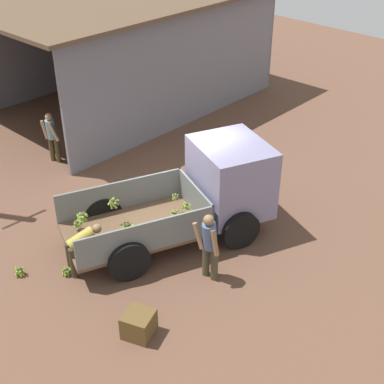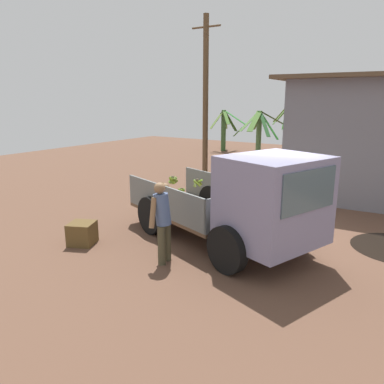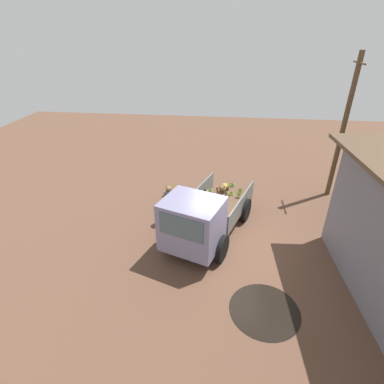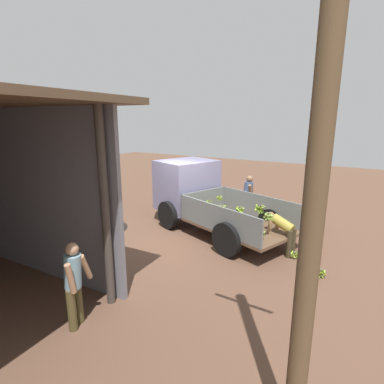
# 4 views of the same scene
# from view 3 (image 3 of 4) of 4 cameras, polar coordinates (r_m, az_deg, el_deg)

# --- Properties ---
(ground) EXTENTS (36.00, 36.00, 0.00)m
(ground) POSITION_cam_3_polar(r_m,az_deg,el_deg) (10.92, 7.04, -10.46)
(ground) COLOR brown
(mud_patch_0) EXTENTS (1.96, 1.96, 0.01)m
(mud_patch_0) POSITION_cam_3_polar(r_m,az_deg,el_deg) (9.13, 13.64, -21.09)
(mud_patch_0) COLOR black
(mud_patch_0) RESTS_ON ground
(cargo_truck) EXTENTS (5.12, 3.33, 2.15)m
(cargo_truck) POSITION_cam_3_polar(r_m,az_deg,el_deg) (10.18, 1.18, -5.52)
(cargo_truck) COLOR brown
(cargo_truck) RESTS_ON ground
(utility_pole) EXTENTS (1.18, 0.21, 6.16)m
(utility_pole) POSITION_cam_3_polar(r_m,az_deg,el_deg) (14.39, 26.83, 10.69)
(utility_pole) COLOR brown
(utility_pole) RESTS_ON ground
(person_foreground_visitor) EXTENTS (0.42, 0.66, 1.63)m
(person_foreground_visitor) POSITION_cam_3_polar(r_m,az_deg,el_deg) (11.63, -4.37, -2.17)
(person_foreground_visitor) COLOR #44402C
(person_foreground_visitor) RESTS_ON ground
(person_worker_loading) EXTENTS (0.83, 0.58, 1.07)m
(person_worker_loading) POSITION_cam_3_polar(r_m,az_deg,el_deg) (13.13, 6.01, 0.43)
(person_worker_loading) COLOR #38301F
(person_worker_loading) RESTS_ON ground
(person_bystander_near_shed) EXTENTS (0.42, 0.65, 1.55)m
(person_bystander_near_shed) POSITION_cam_3_polar(r_m,az_deg,el_deg) (12.11, 29.15, -5.05)
(person_bystander_near_shed) COLOR #4B4023
(person_bystander_near_shed) RESTS_ON ground
(banana_bunch_on_ground_0) EXTENTS (0.24, 0.25, 0.22)m
(banana_bunch_on_ground_0) POSITION_cam_3_polar(r_m,az_deg,el_deg) (14.38, 9.18, 0.36)
(banana_bunch_on_ground_0) COLOR brown
(banana_bunch_on_ground_0) RESTS_ON ground
(banana_bunch_on_ground_1) EXTENTS (0.24, 0.24, 0.19)m
(banana_bunch_on_ground_1) POSITION_cam_3_polar(r_m,az_deg,el_deg) (13.71, 6.43, -1.00)
(banana_bunch_on_ground_1) COLOR brown
(banana_bunch_on_ground_1) RESTS_ON ground
(wooden_crate_0) EXTENTS (0.71, 0.71, 0.50)m
(wooden_crate_0) POSITION_cam_3_polar(r_m,az_deg,el_deg) (13.78, -3.63, 0.00)
(wooden_crate_0) COLOR brown
(wooden_crate_0) RESTS_ON ground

